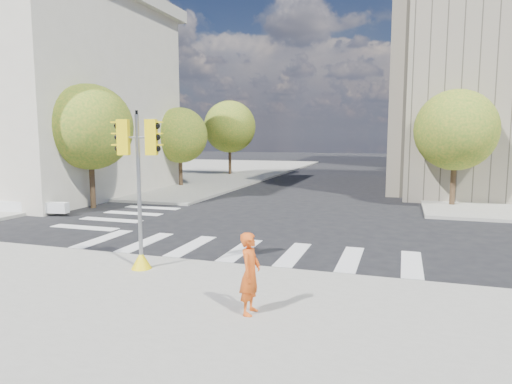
# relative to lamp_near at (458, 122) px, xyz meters

# --- Properties ---
(ground) EXTENTS (160.00, 160.00, 0.00)m
(ground) POSITION_rel_lamp_near_xyz_m (-8.00, -14.00, -4.58)
(ground) COLOR black
(ground) RESTS_ON ground
(sidewalk_far_left) EXTENTS (28.00, 40.00, 0.15)m
(sidewalk_far_left) POSITION_rel_lamp_near_xyz_m (-28.00, 12.00, -4.50)
(sidewalk_far_left) COLOR gray
(sidewalk_far_left) RESTS_ON ground
(classical_building) EXTENTS (19.00, 15.00, 12.70)m
(classical_building) POSITION_rel_lamp_near_xyz_m (-28.00, -6.00, 1.86)
(classical_building) COLOR beige
(classical_building) RESTS_ON ground
(tree_lw_near) EXTENTS (4.40, 4.40, 6.41)m
(tree_lw_near) POSITION_rel_lamp_near_xyz_m (-18.50, -10.00, -0.38)
(tree_lw_near) COLOR #382616
(tree_lw_near) RESTS_ON ground
(tree_lw_mid) EXTENTS (4.00, 4.00, 5.77)m
(tree_lw_mid) POSITION_rel_lamp_near_xyz_m (-18.50, 0.00, -0.82)
(tree_lw_mid) COLOR #382616
(tree_lw_mid) RESTS_ON ground
(tree_lw_far) EXTENTS (4.80, 4.80, 6.95)m
(tree_lw_far) POSITION_rel_lamp_near_xyz_m (-18.50, 10.00, -0.04)
(tree_lw_far) COLOR #382616
(tree_lw_far) RESTS_ON ground
(tree_re_near) EXTENTS (4.20, 4.20, 6.16)m
(tree_re_near) POSITION_rel_lamp_near_xyz_m (-0.50, -4.00, -0.53)
(tree_re_near) COLOR #382616
(tree_re_near) RESTS_ON ground
(tree_re_mid) EXTENTS (4.60, 4.60, 6.66)m
(tree_re_mid) POSITION_rel_lamp_near_xyz_m (-0.50, 8.00, -0.23)
(tree_re_mid) COLOR #382616
(tree_re_mid) RESTS_ON ground
(tree_re_far) EXTENTS (4.00, 4.00, 5.88)m
(tree_re_far) POSITION_rel_lamp_near_xyz_m (-0.50, 20.00, -0.71)
(tree_re_far) COLOR #382616
(tree_re_far) RESTS_ON ground
(lamp_near) EXTENTS (0.35, 0.18, 8.11)m
(lamp_near) POSITION_rel_lamp_near_xyz_m (0.00, 0.00, 0.00)
(lamp_near) COLOR black
(lamp_near) RESTS_ON sidewalk_far_right
(lamp_far) EXTENTS (0.35, 0.18, 8.11)m
(lamp_far) POSITION_rel_lamp_near_xyz_m (0.00, 14.00, 0.00)
(lamp_far) COLOR black
(lamp_far) RESTS_ON sidewalk_far_right
(traffic_signal) EXTENTS (1.08, 0.56, 4.32)m
(traffic_signal) POSITION_rel_lamp_near_xyz_m (-9.84, -19.26, -2.61)
(traffic_signal) COLOR yellow
(traffic_signal) RESTS_ON sidewalk_near
(photographer) EXTENTS (0.43, 0.63, 1.71)m
(photographer) POSITION_rel_lamp_near_xyz_m (-5.96, -21.36, -3.58)
(photographer) COLOR #D64F14
(photographer) RESTS_ON sidewalk_near
(planter_wall) EXTENTS (6.00, 1.14, 0.50)m
(planter_wall) POSITION_rel_lamp_near_xyz_m (-21.00, -12.89, -4.18)
(planter_wall) COLOR silver
(planter_wall) RESTS_ON sidewalk_left_near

